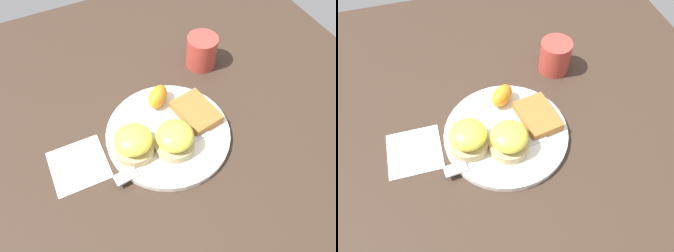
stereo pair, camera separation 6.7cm
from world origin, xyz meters
The scene contains 9 objects.
ground_plane centered at (0.00, 0.00, 0.00)m, with size 1.10×1.10×0.00m, color #38281E.
plate centered at (0.00, 0.00, 0.01)m, with size 0.26×0.26×0.01m, color silver.
sandwich_benedict_left centered at (-0.01, 0.08, 0.04)m, with size 0.08×0.08×0.06m.
sandwich_benedict_right centered at (-0.04, 0.01, 0.04)m, with size 0.08×0.08×0.06m.
hashbrown_patty centered at (0.01, -0.07, 0.02)m, with size 0.10×0.07×0.02m, color #9A642C.
orange_wedge centered at (0.08, -0.01, 0.04)m, with size 0.06×0.04×0.04m, color orange.
fork centered at (-0.05, 0.05, 0.02)m, with size 0.04×0.22×0.00m.
cup centered at (0.16, -0.17, 0.04)m, with size 0.10×0.07×0.08m.
napkin centered at (0.01, 0.19, 0.00)m, with size 0.11×0.11×0.00m, color white.
Camera 1 is at (-0.35, 0.17, 0.58)m, focal length 35.00 mm.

